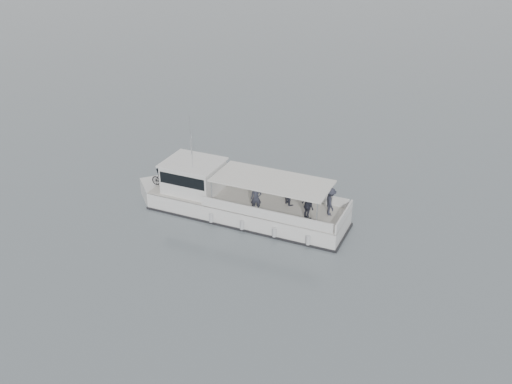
# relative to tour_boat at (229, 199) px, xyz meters

# --- Properties ---
(ground) EXTENTS (1400.00, 1400.00, 0.00)m
(ground) POSITION_rel_tour_boat_xyz_m (-0.34, -3.23, -0.87)
(ground) COLOR slate
(ground) RESTS_ON ground
(tour_boat) EXTENTS (12.59, 5.85, 5.29)m
(tour_boat) POSITION_rel_tour_boat_xyz_m (0.00, 0.00, 0.00)
(tour_boat) COLOR white
(tour_boat) RESTS_ON ground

